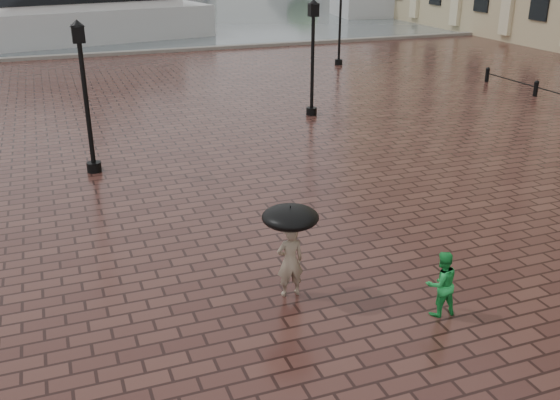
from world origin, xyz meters
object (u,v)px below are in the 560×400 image
ferry_near (41,9)px  child_pedestrian (441,284)px  street_lamps (182,51)px  adult_pedestrian (290,261)px

ferry_near → child_pedestrian: bearing=-93.3°
street_lamps → adult_pedestrian: 16.54m
street_lamps → child_pedestrian: bearing=-87.2°
child_pedestrian → ferry_near: ferry_near is taller
street_lamps → child_pedestrian: street_lamps is taller
street_lamps → ferry_near: ferry_near is taller
adult_pedestrian → ferry_near: (-3.75, 37.25, 1.59)m
child_pedestrian → ferry_near: size_ratio=0.05×
street_lamps → ferry_near: size_ratio=0.88×
child_pedestrian → ferry_near: bearing=-79.1°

